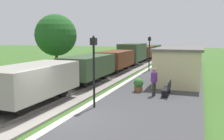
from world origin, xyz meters
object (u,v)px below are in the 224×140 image
freight_train (125,57)px  bench_down_platform (180,70)px  person_waiting (154,81)px  tree_trackside_far (56,35)px  bench_near_hut (167,88)px  station_hut (179,65)px  lamp_post_far (149,47)px  potted_planter (138,85)px  lamp_post_near (94,58)px

freight_train → bench_down_platform: freight_train is taller
person_waiting → tree_trackside_far: 11.84m
bench_near_hut → person_waiting: size_ratio=0.88×
station_hut → tree_trackside_far: (-11.39, 0.40, 2.35)m
person_waiting → tree_trackside_far: tree_trackside_far is taller
station_hut → bench_near_hut: 4.51m
station_hut → lamp_post_far: lamp_post_far is taller
station_hut → potted_planter: 4.64m
bench_near_hut → bench_down_platform: 8.98m
freight_train → potted_planter: size_ratio=42.79×
potted_planter → lamp_post_near: (-1.28, -4.23, 2.08)m
lamp_post_far → potted_planter: bearing=-82.5°
person_waiting → lamp_post_near: size_ratio=0.46×
potted_planter → station_hut: bearing=60.7°
bench_near_hut → station_hut: bearing=86.3°
bench_near_hut → lamp_post_far: size_ratio=0.41×
bench_near_hut → lamp_post_near: bearing=-130.3°
station_hut → potted_planter: station_hut is taller
freight_train → tree_trackside_far: tree_trackside_far is taller
person_waiting → bench_down_platform: bearing=-74.7°
lamp_post_far → person_waiting: bearing=-76.8°
lamp_post_far → lamp_post_near: bearing=-90.0°
lamp_post_near → tree_trackside_far: (-7.89, 8.60, 1.21)m
bench_down_platform → person_waiting: bearing=-94.9°
bench_down_platform → tree_trackside_far: (-11.10, -4.17, 3.29)m
station_hut → bench_down_platform: 4.67m
potted_planter → lamp_post_near: 4.88m
bench_near_hut → potted_planter: size_ratio=1.64×
potted_planter → bench_near_hut: bearing=-12.8°
station_hut → person_waiting: 4.82m
lamp_post_far → tree_trackside_far: size_ratio=0.62×
person_waiting → lamp_post_near: lamp_post_near is taller
lamp_post_near → lamp_post_far: bearing=90.0°
freight_train → station_hut: size_ratio=6.76×
person_waiting → lamp_post_far: lamp_post_far is taller
station_hut → lamp_post_near: size_ratio=1.57×
freight_train → lamp_post_far: size_ratio=10.59×
freight_train → person_waiting: bearing=-65.5°
bench_down_platform → lamp_post_far: size_ratio=0.41×
freight_train → bench_near_hut: 13.94m
bench_near_hut → lamp_post_near: (-3.21, -3.79, 2.08)m
bench_down_platform → lamp_post_near: lamp_post_near is taller
lamp_post_near → bench_near_hut: bearing=49.7°
station_hut → potted_planter: bearing=-119.3°
station_hut → lamp_post_far: (-3.50, 5.67, 1.15)m
bench_down_platform → station_hut: bearing=-86.4°
lamp_post_near → lamp_post_far: (0.00, 13.86, 0.00)m
station_hut → bench_near_hut: bearing=-93.7°
bench_near_hut → potted_planter: bearing=167.2°
freight_train → tree_trackside_far: (-4.59, -7.50, 2.55)m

